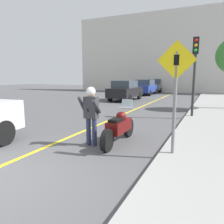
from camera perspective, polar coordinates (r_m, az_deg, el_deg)
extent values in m
cube|color=yellow|center=(9.84, -1.89, -2.64)|extent=(0.12, 36.00, 0.01)
cube|color=beige|center=(28.99, 17.84, 14.74)|extent=(28.00, 1.20, 9.97)
cylinder|color=black|center=(6.00, -1.31, -7.44)|extent=(0.14, 0.63, 0.63)
cylinder|color=black|center=(7.49, 4.34, -4.05)|extent=(0.14, 0.63, 0.63)
cube|color=#510C0C|center=(6.68, 1.84, -3.66)|extent=(0.40, 1.15, 0.36)
sphere|color=#510C0C|center=(6.77, 2.37, -1.24)|extent=(0.32, 0.32, 0.32)
cube|color=black|center=(6.40, 0.94, -2.22)|extent=(0.28, 0.48, 0.10)
cylinder|color=silver|center=(7.12, 3.67, 1.07)|extent=(0.62, 0.03, 0.03)
cube|color=silver|center=(7.17, 3.89, 2.09)|extent=(0.36, 0.12, 0.31)
cylinder|color=#282D4C|center=(6.57, -6.14, -5.11)|extent=(0.14, 0.14, 0.83)
cylinder|color=#282D4C|center=(6.48, -4.61, -5.31)|extent=(0.14, 0.14, 0.83)
cube|color=#333338|center=(6.38, -5.48, 1.14)|extent=(0.40, 0.22, 0.63)
cylinder|color=#333338|center=(6.41, -7.88, 1.99)|extent=(0.09, 0.38, 0.49)
cylinder|color=#333338|center=(6.14, -4.04, 1.44)|extent=(0.09, 0.44, 0.44)
sphere|color=tan|center=(6.33, -5.54, 4.90)|extent=(0.23, 0.23, 0.23)
sphere|color=white|center=(6.33, -5.55, 5.36)|extent=(0.27, 0.27, 0.27)
cube|color=black|center=(6.12, -6.31, 0.47)|extent=(0.06, 0.05, 0.11)
cylinder|color=black|center=(7.27, -26.55, -4.92)|extent=(0.29, 0.78, 0.76)
cylinder|color=slate|center=(5.46, 16.04, 1.99)|extent=(0.08, 0.08, 2.46)
cube|color=yellow|center=(5.41, 16.51, 12.90)|extent=(0.91, 0.02, 0.91)
cube|color=black|center=(5.40, 16.49, 12.91)|extent=(0.12, 0.01, 0.24)
cylinder|color=#2D2D30|center=(11.06, 20.65, 8.43)|extent=(0.12, 0.12, 3.65)
cube|color=black|center=(11.13, 21.09, 15.88)|extent=(0.26, 0.22, 0.76)
sphere|color=red|center=(11.04, 21.12, 17.09)|extent=(0.14, 0.14, 0.14)
sphere|color=gold|center=(11.01, 21.05, 15.96)|extent=(0.14, 0.14, 0.14)
sphere|color=green|center=(10.98, 20.98, 14.83)|extent=(0.14, 0.14, 0.14)
cylinder|color=black|center=(20.30, 2.67, 4.47)|extent=(0.22, 0.64, 0.64)
cylinder|color=black|center=(19.74, 7.14, 4.27)|extent=(0.22, 0.64, 0.64)
cylinder|color=black|center=(17.92, -0.48, 3.83)|extent=(0.22, 0.64, 0.64)
cylinder|color=black|center=(17.29, 4.51, 3.60)|extent=(0.22, 0.64, 0.64)
cube|color=black|center=(18.76, 3.52, 5.22)|extent=(1.80, 4.20, 0.76)
cube|color=#38424C|center=(18.56, 3.36, 7.28)|extent=(1.58, 2.18, 0.60)
cylinder|color=black|center=(26.08, 7.77, 5.48)|extent=(0.22, 0.64, 0.64)
cylinder|color=black|center=(25.65, 11.33, 5.32)|extent=(0.22, 0.64, 0.64)
cylinder|color=black|center=(23.61, 5.91, 5.12)|extent=(0.22, 0.64, 0.64)
cylinder|color=black|center=(23.13, 9.81, 4.94)|extent=(0.22, 0.64, 0.64)
cube|color=navy|center=(24.58, 8.75, 6.11)|extent=(1.80, 4.20, 0.76)
cube|color=#38424C|center=(24.39, 8.68, 7.69)|extent=(1.58, 2.18, 0.60)
cylinder|color=black|center=(31.33, 10.58, 6.05)|extent=(0.22, 0.64, 0.64)
cylinder|color=black|center=(30.96, 13.57, 5.91)|extent=(0.22, 0.64, 0.64)
cylinder|color=black|center=(28.81, 9.30, 5.81)|extent=(0.22, 0.64, 0.64)
cylinder|color=black|center=(28.42, 12.53, 5.66)|extent=(0.22, 0.64, 0.64)
cube|color=gray|center=(29.85, 11.53, 6.59)|extent=(1.80, 4.20, 0.76)
cube|color=#38424C|center=(29.66, 11.50, 7.89)|extent=(1.58, 2.18, 0.60)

